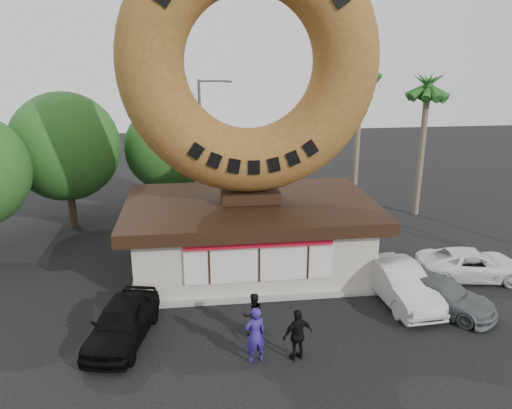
{
  "coord_description": "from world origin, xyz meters",
  "views": [
    {
      "loc": [
        -2.4,
        -15.25,
        10.04
      ],
      "look_at": [
        0.01,
        4.0,
        3.78
      ],
      "focal_mm": 35.0,
      "sensor_mm": 36.0,
      "label": 1
    }
  ],
  "objects_px": {
    "street_lamp": "(203,137)",
    "person_center": "(253,314)",
    "giant_donut": "(250,63)",
    "donut_shop": "(250,233)",
    "car_black": "(122,322)",
    "person_right": "(298,335)",
    "car_white": "(472,264)",
    "person_left": "(255,335)",
    "car_silver": "(400,283)",
    "car_grey": "(438,293)"
  },
  "relations": [
    {
      "from": "person_left",
      "to": "person_center",
      "type": "xyz_separation_m",
      "value": [
        0.13,
        1.6,
        -0.18
      ]
    },
    {
      "from": "person_right",
      "to": "car_white",
      "type": "height_order",
      "value": "person_right"
    },
    {
      "from": "donut_shop",
      "to": "car_white",
      "type": "height_order",
      "value": "donut_shop"
    },
    {
      "from": "street_lamp",
      "to": "person_center",
      "type": "height_order",
      "value": "street_lamp"
    },
    {
      "from": "street_lamp",
      "to": "car_white",
      "type": "height_order",
      "value": "street_lamp"
    },
    {
      "from": "giant_donut",
      "to": "car_white",
      "type": "xyz_separation_m",
      "value": [
        9.72,
        -2.22,
        -8.63
      ]
    },
    {
      "from": "street_lamp",
      "to": "person_right",
      "type": "distance_m",
      "value": 17.79
    },
    {
      "from": "donut_shop",
      "to": "car_black",
      "type": "height_order",
      "value": "donut_shop"
    },
    {
      "from": "giant_donut",
      "to": "street_lamp",
      "type": "height_order",
      "value": "giant_donut"
    },
    {
      "from": "car_silver",
      "to": "person_right",
      "type": "bearing_deg",
      "value": -150.24
    },
    {
      "from": "car_silver",
      "to": "car_grey",
      "type": "xyz_separation_m",
      "value": [
        1.26,
        -0.79,
        -0.13
      ]
    },
    {
      "from": "giant_donut",
      "to": "car_black",
      "type": "xyz_separation_m",
      "value": [
        -5.16,
        -5.37,
        -8.54
      ]
    },
    {
      "from": "giant_donut",
      "to": "person_left",
      "type": "height_order",
      "value": "giant_donut"
    },
    {
      "from": "car_black",
      "to": "car_grey",
      "type": "height_order",
      "value": "car_black"
    },
    {
      "from": "street_lamp",
      "to": "car_black",
      "type": "xyz_separation_m",
      "value": [
        -3.31,
        -15.37,
        -3.74
      ]
    },
    {
      "from": "car_silver",
      "to": "person_left",
      "type": "bearing_deg",
      "value": -157.01
    },
    {
      "from": "person_left",
      "to": "person_center",
      "type": "bearing_deg",
      "value": -108.48
    },
    {
      "from": "donut_shop",
      "to": "giant_donut",
      "type": "height_order",
      "value": "giant_donut"
    },
    {
      "from": "person_center",
      "to": "car_silver",
      "type": "relative_size",
      "value": 0.34
    },
    {
      "from": "car_white",
      "to": "car_grey",
      "type": "bearing_deg",
      "value": 139.48
    },
    {
      "from": "donut_shop",
      "to": "car_white",
      "type": "bearing_deg",
      "value": -12.77
    },
    {
      "from": "person_left",
      "to": "car_silver",
      "type": "height_order",
      "value": "person_left"
    },
    {
      "from": "car_black",
      "to": "car_white",
      "type": "height_order",
      "value": "car_black"
    },
    {
      "from": "person_center",
      "to": "car_white",
      "type": "relative_size",
      "value": 0.34
    },
    {
      "from": "car_grey",
      "to": "car_silver",
      "type": "bearing_deg",
      "value": 107.01
    },
    {
      "from": "car_black",
      "to": "car_silver",
      "type": "relative_size",
      "value": 0.92
    },
    {
      "from": "street_lamp",
      "to": "car_silver",
      "type": "distance_m",
      "value": 16.18
    },
    {
      "from": "donut_shop",
      "to": "car_black",
      "type": "distance_m",
      "value": 7.51
    },
    {
      "from": "person_center",
      "to": "car_grey",
      "type": "xyz_separation_m",
      "value": [
        7.48,
        0.96,
        -0.16
      ]
    },
    {
      "from": "car_black",
      "to": "car_grey",
      "type": "bearing_deg",
      "value": 16.16
    },
    {
      "from": "giant_donut",
      "to": "person_center",
      "type": "relative_size",
      "value": 6.76
    },
    {
      "from": "person_right",
      "to": "car_white",
      "type": "bearing_deg",
      "value": -168.94
    },
    {
      "from": "person_center",
      "to": "car_silver",
      "type": "distance_m",
      "value": 6.45
    },
    {
      "from": "giant_donut",
      "to": "car_silver",
      "type": "relative_size",
      "value": 2.32
    },
    {
      "from": "person_left",
      "to": "car_black",
      "type": "distance_m",
      "value": 4.85
    },
    {
      "from": "person_left",
      "to": "person_center",
      "type": "height_order",
      "value": "person_left"
    },
    {
      "from": "giant_donut",
      "to": "car_silver",
      "type": "bearing_deg",
      "value": -34.03
    },
    {
      "from": "giant_donut",
      "to": "donut_shop",
      "type": "bearing_deg",
      "value": -90.0
    },
    {
      "from": "donut_shop",
      "to": "giant_donut",
      "type": "distance_m",
      "value": 7.52
    },
    {
      "from": "person_right",
      "to": "car_white",
      "type": "distance_m",
      "value": 10.28
    },
    {
      "from": "donut_shop",
      "to": "person_left",
      "type": "distance_m",
      "value": 7.23
    },
    {
      "from": "person_right",
      "to": "person_center",
      "type": "bearing_deg",
      "value": -70.28
    },
    {
      "from": "donut_shop",
      "to": "car_black",
      "type": "bearing_deg",
      "value": -133.94
    },
    {
      "from": "giant_donut",
      "to": "car_grey",
      "type": "xyz_separation_m",
      "value": [
        6.94,
        -4.62,
        -8.64
      ]
    },
    {
      "from": "person_left",
      "to": "person_center",
      "type": "relative_size",
      "value": 1.22
    },
    {
      "from": "person_right",
      "to": "car_black",
      "type": "distance_m",
      "value": 6.2
    },
    {
      "from": "donut_shop",
      "to": "street_lamp",
      "type": "xyz_separation_m",
      "value": [
        -1.86,
        10.02,
        2.72
      ]
    },
    {
      "from": "person_right",
      "to": "car_silver",
      "type": "relative_size",
      "value": 0.39
    },
    {
      "from": "car_grey",
      "to": "car_black",
      "type": "bearing_deg",
      "value": 142.59
    },
    {
      "from": "person_left",
      "to": "street_lamp",
      "type": "bearing_deg",
      "value": -100.0
    }
  ]
}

